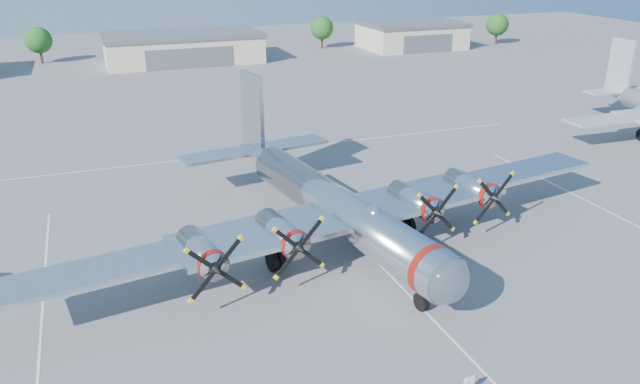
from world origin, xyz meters
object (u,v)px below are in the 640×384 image
object	(u,v)px
tree_east	(322,28)
main_bomber_b29	(330,240)
hangar_east	(411,35)
tree_far_east	(497,25)
info_placard	(469,383)
tree_west	(39,40)
hangar_center	(183,47)

from	to	relation	value
tree_east	main_bomber_b29	distance (m)	91.68
hangar_east	main_bomber_b29	world-z (taller)	hangar_east
tree_far_east	info_placard	bearing A→B (deg)	-125.89
tree_east	tree_west	bearing A→B (deg)	177.92
tree_far_east	tree_east	bearing A→B (deg)	168.11
tree_west	main_bomber_b29	size ratio (longest dim) A/B	0.14
tree_west	tree_far_east	xyz separation A→B (m)	(93.00, -10.00, 0.00)
hangar_east	tree_west	bearing A→B (deg)	173.72
tree_west	tree_far_east	distance (m)	93.54
tree_far_east	info_placard	xyz separation A→B (m)	(-69.83, -96.52, -3.40)
hangar_center	tree_west	size ratio (longest dim) A/B	4.31
tree_east	info_placard	size ratio (longest dim) A/B	5.71
tree_west	tree_east	size ratio (longest dim) A/B	1.00
hangar_center	main_bomber_b29	distance (m)	79.88
tree_east	info_placard	distance (m)	109.31
hangar_east	tree_west	distance (m)	73.46
tree_east	hangar_center	bearing A→B (deg)	-168.62
tree_east	tree_far_east	bearing A→B (deg)	-11.89
info_placard	tree_far_east	bearing A→B (deg)	51.34
tree_far_east	info_placard	distance (m)	119.18
tree_west	hangar_east	bearing A→B (deg)	-6.28
hangar_east	tree_east	bearing A→B (deg)	161.46
hangar_center	tree_far_east	world-z (taller)	tree_far_east
hangar_center	tree_west	bearing A→B (deg)	162.18
tree_west	tree_east	xyz separation A→B (m)	(55.00, -2.00, 0.00)
hangar_center	hangar_east	world-z (taller)	same
hangar_center	tree_west	xyz separation A→B (m)	(-25.00, 8.04, 1.51)
hangar_center	tree_far_east	distance (m)	68.05
tree_west	tree_far_east	bearing A→B (deg)	-6.14
hangar_center	tree_west	world-z (taller)	tree_west
tree_west	hangar_center	bearing A→B (deg)	-17.82
tree_west	info_placard	xyz separation A→B (m)	(23.17, -106.52, -3.40)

